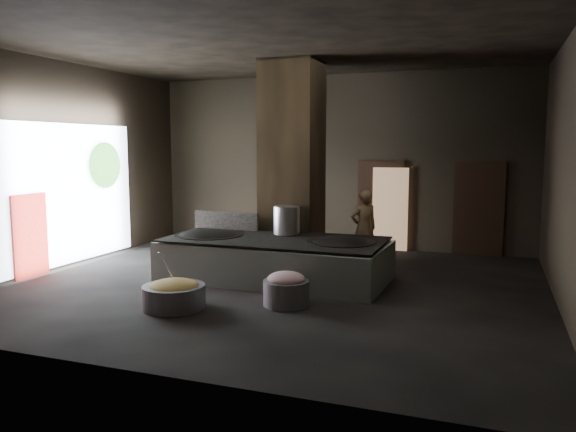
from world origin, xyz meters
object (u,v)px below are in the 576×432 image
at_px(hearth_platform, 275,260).
at_px(wok_right, 341,246).
at_px(meat_basin, 286,293).
at_px(stock_pot, 287,220).
at_px(cook, 364,229).
at_px(wok_left, 209,239).
at_px(veg_basin, 174,297).

distance_m(hearth_platform, wok_right, 1.40).
bearing_deg(meat_basin, stock_pot, 110.07).
bearing_deg(cook, wok_left, -7.34).
bearing_deg(veg_basin, cook, 61.88).
distance_m(cook, veg_basin, 4.80).
distance_m(veg_basin, meat_basin, 1.86).
bearing_deg(wok_left, cook, 32.06).
height_order(stock_pot, cook, cook).
bearing_deg(cook, stock_pot, 1.79).
bearing_deg(wok_right, meat_basin, -105.96).
distance_m(wok_left, meat_basin, 2.87).
distance_m(wok_left, veg_basin, 2.54).
distance_m(stock_pot, meat_basin, 2.53).
bearing_deg(hearth_platform, wok_right, 3.82).
distance_m(hearth_platform, meat_basin, 1.88).
bearing_deg(stock_pot, wok_left, -158.20).
height_order(stock_pot, veg_basin, stock_pot).
distance_m(wok_left, stock_pot, 1.66).
relative_size(hearth_platform, wok_left, 3.17).
xyz_separation_m(hearth_platform, meat_basin, (0.86, -1.67, -0.17)).
bearing_deg(stock_pot, hearth_platform, -95.19).
distance_m(wok_right, veg_basin, 3.36).
bearing_deg(meat_basin, veg_basin, -155.13).
height_order(hearth_platform, cook, cook).
xyz_separation_m(wok_left, wok_right, (2.80, 0.10, 0.00)).
bearing_deg(hearth_platform, veg_basin, -106.94).
height_order(hearth_platform, veg_basin, hearth_platform).
xyz_separation_m(cook, veg_basin, (-2.24, -4.19, -0.67)).
bearing_deg(veg_basin, hearth_platform, 71.36).
height_order(hearth_platform, wok_left, wok_left).
relative_size(cook, meat_basin, 2.22).
bearing_deg(wok_left, meat_basin, -34.98).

